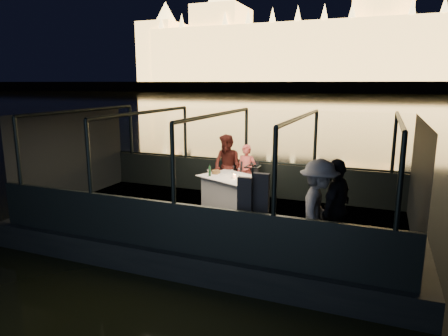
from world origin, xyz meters
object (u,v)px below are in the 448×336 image
at_px(chair_port_left, 226,182).
at_px(person_man_maroon, 227,170).
at_px(coat_stand, 252,206).
at_px(dining_table_central, 231,192).
at_px(passenger_stripe, 318,212).
at_px(chair_port_right, 247,184).
at_px(passenger_dark, 336,209).
at_px(person_woman_coral, 246,171).
at_px(wine_bottle, 210,170).

height_order(chair_port_left, person_man_maroon, person_man_maroon).
bearing_deg(coat_stand, dining_table_central, 117.90).
height_order(coat_stand, person_man_maroon, coat_stand).
height_order(dining_table_central, passenger_stripe, passenger_stripe).
bearing_deg(dining_table_central, person_man_maroon, 118.28).
xyz_separation_m(chair_port_right, passenger_dark, (2.45, -2.54, 0.40)).
bearing_deg(chair_port_left, passenger_dark, -28.89).
xyz_separation_m(passenger_stripe, passenger_dark, (0.26, 0.30, 0.00)).
relative_size(dining_table_central, person_man_maroon, 0.87).
relative_size(chair_port_right, passenger_dark, 0.57).
xyz_separation_m(person_woman_coral, passenger_stripe, (2.27, -3.03, 0.10)).
relative_size(dining_table_central, chair_port_right, 1.47).
xyz_separation_m(person_man_maroon, passenger_stripe, (2.77, -2.96, 0.10)).
distance_m(chair_port_right, person_woman_coral, 0.37).
bearing_deg(wine_bottle, passenger_dark, -29.63).
distance_m(person_woman_coral, passenger_dark, 3.73).
distance_m(coat_stand, person_woman_coral, 3.47).
bearing_deg(passenger_stripe, chair_port_left, 40.83).
height_order(dining_table_central, person_woman_coral, person_woman_coral).
xyz_separation_m(coat_stand, passenger_stripe, (1.08, 0.22, -0.05)).
relative_size(person_man_maroon, wine_bottle, 5.96).
xyz_separation_m(dining_table_central, wine_bottle, (-0.52, -0.12, 0.53)).
bearing_deg(chair_port_right, dining_table_central, -119.27).
bearing_deg(passenger_stripe, dining_table_central, 43.74).
height_order(person_man_maroon, passenger_dark, passenger_dark).
bearing_deg(wine_bottle, chair_port_right, 47.44).
distance_m(passenger_dark, wine_bottle, 3.62).
bearing_deg(person_woman_coral, chair_port_right, -66.01).
distance_m(dining_table_central, person_man_maroon, 0.92).
distance_m(person_woman_coral, passenger_stripe, 3.79).
height_order(person_woman_coral, wine_bottle, person_woman_coral).
bearing_deg(passenger_stripe, chair_port_right, 34.37).
xyz_separation_m(chair_port_left, wine_bottle, (-0.10, -0.78, 0.47)).
bearing_deg(person_woman_coral, wine_bottle, -121.17).
xyz_separation_m(person_woman_coral, wine_bottle, (-0.61, -0.95, 0.17)).
distance_m(passenger_stripe, passenger_dark, 0.39).
relative_size(person_man_maroon, passenger_stripe, 0.95).
relative_size(passenger_dark, wine_bottle, 6.18).
bearing_deg(chair_port_left, person_woman_coral, 29.21).
bearing_deg(dining_table_central, passenger_dark, -36.00).
distance_m(chair_port_left, passenger_stripe, 4.02).
distance_m(coat_stand, passenger_dark, 1.44).
bearing_deg(person_woman_coral, chair_port_left, -160.31).
relative_size(chair_port_left, coat_stand, 0.52).
bearing_deg(passenger_stripe, person_woman_coral, 33.53).
bearing_deg(person_man_maroon, passenger_dark, -20.19).
relative_size(person_woman_coral, passenger_stripe, 0.81).
bearing_deg(passenger_stripe, coat_stand, 98.25).
bearing_deg(coat_stand, passenger_dark, 21.22).
distance_m(chair_port_right, passenger_dark, 3.55).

